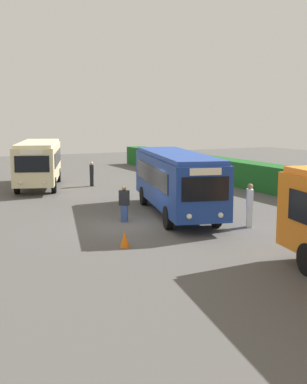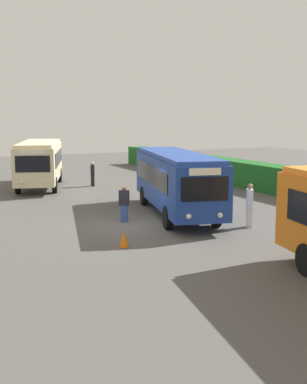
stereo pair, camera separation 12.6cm
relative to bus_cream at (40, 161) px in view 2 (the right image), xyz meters
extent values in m
plane|color=#514F4C|center=(13.53, 0.88, -1.77)|extent=(81.04, 81.04, 0.00)
cube|color=beige|center=(-0.01, 0.00, -0.06)|extent=(8.88, 5.04, 2.30)
cube|color=#F8E8B2|center=(-0.01, 0.00, 1.19)|extent=(8.57, 4.77, 0.20)
cube|color=black|center=(0.10, 1.27, 0.21)|extent=(6.33, 2.17, 0.92)
cube|color=black|center=(-0.68, -1.07, 0.21)|extent=(6.33, 2.17, 0.92)
cube|color=black|center=(4.06, -1.37, 0.21)|extent=(0.68, 1.90, 0.97)
cube|color=silver|center=(4.06, -1.37, 0.91)|extent=(0.47, 1.28, 0.28)
cylinder|color=black|center=(2.86, 0.21, -1.27)|extent=(1.04, 0.59, 1.00)
cylinder|color=black|center=(2.15, -1.90, -1.27)|extent=(1.04, 0.59, 1.00)
cylinder|color=black|center=(-2.16, 1.91, -1.27)|extent=(1.04, 0.59, 1.00)
cylinder|color=black|center=(-2.87, -0.21, -1.27)|extent=(1.04, 0.59, 1.00)
sphere|color=silver|center=(4.29, -0.74, -0.87)|extent=(0.22, 0.22, 0.22)
sphere|color=silver|center=(3.86, -2.01, -0.87)|extent=(0.22, 0.22, 0.22)
cube|color=navy|center=(12.26, 3.71, -0.08)|extent=(9.82, 4.71, 2.27)
cube|color=#2747A0|center=(12.26, 3.71, 1.15)|extent=(9.50, 4.46, 0.20)
cube|color=black|center=(12.28, 4.93, 0.19)|extent=(7.20, 1.95, 0.91)
cube|color=black|center=(11.67, 2.64, 0.19)|extent=(7.20, 1.95, 0.91)
cube|color=black|center=(16.89, 2.48, 0.19)|extent=(0.53, 1.86, 0.95)
cube|color=silver|center=(16.89, 2.48, 0.87)|extent=(0.37, 1.25, 0.28)
cylinder|color=black|center=(15.39, 3.98, -1.27)|extent=(1.04, 0.53, 1.00)
cylinder|color=black|center=(14.84, 1.92, -1.27)|extent=(1.04, 0.53, 1.00)
cylinder|color=black|center=(9.68, 5.50, -1.27)|extent=(1.04, 0.53, 1.00)
cylinder|color=black|center=(9.13, 3.44, -1.27)|extent=(1.04, 0.53, 1.00)
sphere|color=silver|center=(17.07, 3.10, -0.87)|extent=(0.22, 0.22, 0.22)
sphere|color=silver|center=(16.73, 1.85, -0.87)|extent=(0.22, 0.22, 0.22)
cube|color=black|center=(1.03, 3.33, -1.38)|extent=(0.32, 0.31, 0.78)
cube|color=black|center=(1.03, 3.33, -0.64)|extent=(0.47, 0.37, 0.68)
sphere|color=beige|center=(1.03, 3.33, -0.19)|extent=(0.21, 0.21, 0.21)
cube|color=#334C8C|center=(12.68, 0.81, -1.38)|extent=(0.36, 0.38, 0.77)
cube|color=black|center=(12.68, 0.81, -0.66)|extent=(0.46, 0.53, 0.68)
sphere|color=#8C6647|center=(12.68, 0.81, -0.21)|extent=(0.21, 0.21, 0.21)
cube|color=silver|center=(16.07, 5.25, -1.32)|extent=(0.38, 0.36, 0.89)
cube|color=silver|center=(16.07, 5.25, -0.49)|extent=(0.53, 0.47, 0.78)
sphere|color=#8C6647|center=(16.07, 5.25, 0.02)|extent=(0.24, 0.24, 0.24)
cone|color=orange|center=(16.79, -0.91, -1.47)|extent=(0.36, 0.36, 0.60)
camera|label=1|loc=(33.45, -7.92, 3.07)|focal=47.23mm
camera|label=2|loc=(33.51, -7.81, 3.07)|focal=47.23mm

